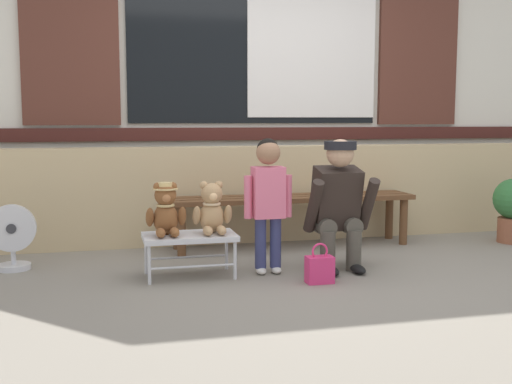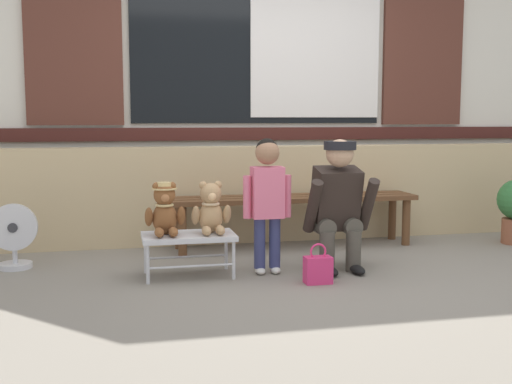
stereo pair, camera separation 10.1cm
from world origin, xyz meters
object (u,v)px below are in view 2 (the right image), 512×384
Objects in this scene: teddy_bear_with_hat at (165,210)px; teddy_bear_plain at (211,210)px; small_display_bench at (189,239)px; floor_fan at (14,237)px; handbag_on_ground at (318,269)px; child_standing at (267,191)px; wooden_bench_long at (294,204)px; adult_crouching at (338,204)px.

teddy_bear_with_hat is 1.00× the size of teddy_bear_plain.
floor_fan reaches higher than small_display_bench.
teddy_bear_plain is 0.85m from handbag_on_ground.
small_display_bench is 1.76× the size of teddy_bear_plain.
small_display_bench is at bearing 155.17° from handbag_on_ground.
teddy_bear_with_hat is at bearing 176.85° from child_standing.
small_display_bench is at bearing -0.77° from teddy_bear_with_hat.
teddy_bear_plain reaches higher than wooden_bench_long.
adult_crouching is at bearing -2.11° from teddy_bear_plain.
adult_crouching is at bearing -1.60° from teddy_bear_with_hat.
teddy_bear_with_hat and teddy_bear_plain have the same top height.
small_display_bench is 1.76× the size of teddy_bear_with_hat.
teddy_bear_plain is 0.92m from adult_crouching.
floor_fan reaches higher than handbag_on_ground.
child_standing is (0.71, -0.04, 0.12)m from teddy_bear_with_hat.
wooden_bench_long is at bearing 62.42° from child_standing.
wooden_bench_long is at bearing 44.15° from teddy_bear_plain.
small_display_bench is 0.64m from child_standing.
handbag_on_ground is at bearing -23.34° from floor_fan.
wooden_bench_long is 1.24m from handbag_on_ground.
wooden_bench_long is 0.86m from adult_crouching.
handbag_on_ground is 2.22m from floor_fan.
handbag_on_ground is (0.98, -0.38, -0.38)m from teddy_bear_with_hat.
teddy_bear_plain is (0.16, 0.00, 0.20)m from small_display_bench.
small_display_bench is 2.35× the size of handbag_on_ground.
teddy_bear_with_hat is at bearing 158.73° from handbag_on_ground.
child_standing is 3.52× the size of handbag_on_ground.
floor_fan is (-1.06, 0.50, -0.23)m from teddy_bear_with_hat.
wooden_bench_long is 2.19× the size of child_standing.
teddy_bear_with_hat is 1.12m from handbag_on_ground.
teddy_bear_with_hat is (-0.16, 0.00, 0.21)m from small_display_bench.
handbag_on_ground is at bearing -127.31° from adult_crouching.
adult_crouching is at bearing 52.69° from handbag_on_ground.
teddy_bear_with_hat is 0.38× the size of child_standing.
teddy_bear_with_hat is at bearing 179.23° from small_display_bench.
wooden_bench_long is 5.78× the size of teddy_bear_plain.
child_standing is at bearing -3.15° from teddy_bear_with_hat.
handbag_on_ground is (0.82, -0.38, -0.17)m from small_display_bench.
small_display_bench is 0.25m from teddy_bear_plain.
adult_crouching reaches higher than handbag_on_ground.
teddy_bear_with_hat is 1.34× the size of handbag_on_ground.
child_standing is 1.01× the size of adult_crouching.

